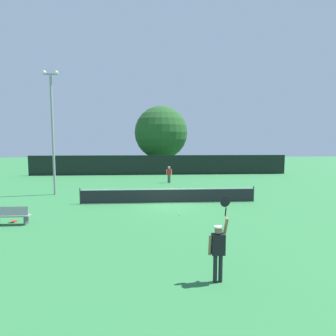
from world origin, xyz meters
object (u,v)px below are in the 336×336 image
at_px(spare_racket, 14,221).
at_px(courtside_bench, 11,216).
at_px(player_serving, 218,245).
at_px(large_tree, 161,133).
at_px(light_pole, 52,126).
at_px(parked_car_near, 108,165).
at_px(player_receiving, 169,173).
at_px(tennis_ball, 179,215).

height_order(spare_racket, courtside_bench, courtside_bench).
height_order(player_serving, courtside_bench, player_serving).
bearing_deg(large_tree, player_serving, -89.28).
bearing_deg(light_pole, large_tree, 63.92).
height_order(player_serving, spare_racket, player_serving).
bearing_deg(large_tree, parked_car_near, -177.42).
relative_size(player_receiving, light_pole, 0.18).
distance_m(spare_racket, large_tree, 27.89).
xyz_separation_m(player_receiving, courtside_bench, (-8.78, -13.61, -0.54)).
bearing_deg(parked_car_near, tennis_ball, -70.00).
xyz_separation_m(player_serving, spare_racket, (-9.04, 6.65, -1.09)).
xyz_separation_m(spare_racket, light_pole, (-0.47, 7.34, 5.32)).
xyz_separation_m(tennis_ball, large_tree, (-0.04, 25.29, 5.54)).
distance_m(spare_racket, light_pole, 9.08).
bearing_deg(spare_racket, courtside_bench, -75.88).
xyz_separation_m(light_pole, large_tree, (9.10, 18.60, 0.23)).
bearing_deg(parked_car_near, spare_racket, -89.31).
relative_size(tennis_ball, large_tree, 0.01).
bearing_deg(courtside_bench, tennis_ball, 8.46).
height_order(player_receiving, parked_car_near, parked_car_near).
bearing_deg(spare_racket, player_serving, -36.32).
distance_m(player_serving, large_tree, 32.89).
bearing_deg(player_serving, light_pole, 124.23).
height_order(player_receiving, courtside_bench, player_receiving).
xyz_separation_m(player_serving, light_pole, (-9.51, 13.98, 4.23)).
bearing_deg(player_serving, parked_car_near, 104.31).
relative_size(spare_racket, light_pole, 0.05).
bearing_deg(tennis_ball, large_tree, 90.09).
height_order(tennis_ball, parked_car_near, parked_car_near).
xyz_separation_m(player_receiving, large_tree, (-0.30, 12.94, 4.55)).
relative_size(courtside_bench, light_pole, 0.19).
distance_m(spare_racket, courtside_bench, 0.79).
height_order(player_receiving, spare_racket, player_receiving).
bearing_deg(tennis_ball, player_receiving, 88.78).
bearing_deg(spare_racket, parked_car_near, 88.17).
height_order(light_pole, large_tree, light_pole).
relative_size(player_receiving, courtside_bench, 0.93).
relative_size(courtside_bench, parked_car_near, 0.42).
relative_size(light_pole, parked_car_near, 2.23).
xyz_separation_m(tennis_ball, courtside_bench, (-8.51, -1.27, 0.45)).
bearing_deg(spare_racket, light_pole, 93.69).
bearing_deg(courtside_bench, light_pole, 94.52).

